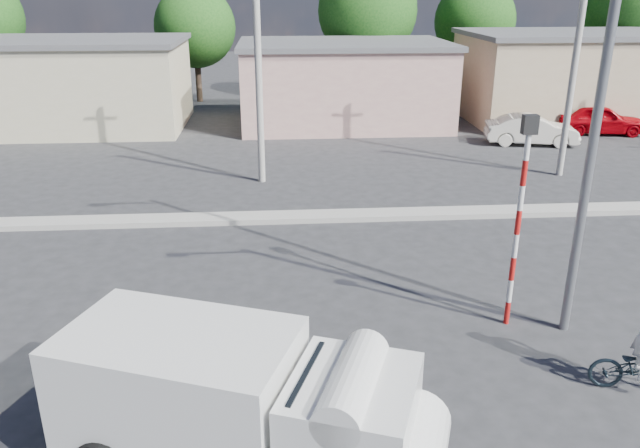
{
  "coord_description": "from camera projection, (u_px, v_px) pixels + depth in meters",
  "views": [
    {
      "loc": [
        -1.5,
        -9.57,
        6.57
      ],
      "look_at": [
        -0.49,
        4.16,
        1.3
      ],
      "focal_mm": 35.0,
      "sensor_mm": 36.0,
      "label": 1
    }
  ],
  "objects": [
    {
      "name": "car_cream",
      "position": [
        531.0,
        130.0,
        27.41
      ],
      "size": [
        4.12,
        2.08,
        1.3
      ],
      "primitive_type": "imported",
      "rotation": [
        0.0,
        0.0,
        1.39
      ],
      "color": "silver",
      "rests_on": "ground"
    },
    {
      "name": "utility_poles",
      "position": [
        412.0,
        64.0,
        21.31
      ],
      "size": [
        35.4,
        0.24,
        8.0
      ],
      "color": "#99968E",
      "rests_on": "ground"
    },
    {
      "name": "ground_plane",
      "position": [
        364.0,
        371.0,
        11.37
      ],
      "size": [
        120.0,
        120.0,
        0.0
      ],
      "primitive_type": "plane",
      "color": "#2C2C2E",
      "rests_on": "ground"
    },
    {
      "name": "traffic_pole",
      "position": [
        520.0,
        206.0,
        12.06
      ],
      "size": [
        0.28,
        0.18,
        4.36
      ],
      "color": "red",
      "rests_on": "ground"
    },
    {
      "name": "streetlight",
      "position": [
        594.0,
        83.0,
        11.0
      ],
      "size": [
        2.34,
        0.22,
        9.0
      ],
      "color": "slate",
      "rests_on": "ground"
    },
    {
      "name": "median",
      "position": [
        327.0,
        216.0,
        18.79
      ],
      "size": [
        40.0,
        0.8,
        0.16
      ],
      "primitive_type": "cube",
      "color": "#99968E",
      "rests_on": "ground"
    },
    {
      "name": "tree_row",
      "position": [
        362.0,
        15.0,
        36.34
      ],
      "size": [
        43.62,
        7.43,
        8.42
      ],
      "color": "#38281E",
      "rests_on": "ground"
    },
    {
      "name": "building_row",
      "position": [
        326.0,
        81.0,
        31.17
      ],
      "size": [
        37.8,
        7.3,
        4.44
      ],
      "color": "#C3BA93",
      "rests_on": "ground"
    },
    {
      "name": "car_red",
      "position": [
        599.0,
        119.0,
        29.4
      ],
      "size": [
        4.31,
        2.28,
        1.4
      ],
      "primitive_type": "imported",
      "rotation": [
        0.0,
        0.0,
        1.41
      ],
      "color": "#AD020A",
      "rests_on": "ground"
    },
    {
      "name": "truck",
      "position": [
        249.0,
        407.0,
        8.5
      ],
      "size": [
        5.58,
        3.6,
        2.17
      ],
      "rotation": [
        0.0,
        0.0,
        -0.36
      ],
      "color": "black",
      "rests_on": "ground"
    }
  ]
}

